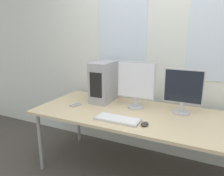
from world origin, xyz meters
TOP-DOWN VIEW (x-y plane):
  - wall_back at (0.00, 1.04)m, footprint 8.00×0.07m
  - desk at (0.00, 0.45)m, footprint 2.40×0.91m
  - pc_tower at (-0.63, 0.68)m, footprint 0.21×0.39m
  - monitor_main at (-0.21, 0.60)m, footprint 0.41×0.17m
  - monitor_right_near at (0.27, 0.64)m, footprint 0.38×0.17m
  - keyboard at (-0.24, 0.20)m, footprint 0.43×0.17m
  - mouse at (0.03, 0.20)m, footprint 0.07×0.09m
  - cell_phone at (-0.84, 0.38)m, footprint 0.10×0.14m

SIDE VIEW (x-z plane):
  - desk at x=0.00m, z-range 0.32..1.03m
  - cell_phone at x=-0.84m, z-range 0.71..0.72m
  - keyboard at x=-0.24m, z-range 0.71..0.73m
  - mouse at x=0.03m, z-range 0.71..0.74m
  - pc_tower at x=-0.63m, z-range 0.71..1.18m
  - monitor_right_near at x=0.27m, z-range 0.73..1.19m
  - monitor_main at x=-0.21m, z-range 0.74..1.24m
  - wall_back at x=0.00m, z-range 0.00..2.70m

